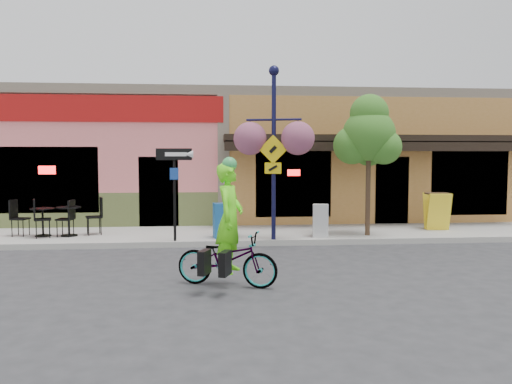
% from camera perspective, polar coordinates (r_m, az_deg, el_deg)
% --- Properties ---
extents(ground, '(90.00, 90.00, 0.00)m').
position_cam_1_polar(ground, '(12.40, 1.38, -6.62)').
color(ground, '#2D2D30').
rests_on(ground, ground).
extents(sidewalk, '(24.00, 3.00, 0.15)m').
position_cam_1_polar(sidewalk, '(14.35, 0.47, -4.86)').
color(sidewalk, '#9E9B93').
rests_on(sidewalk, ground).
extents(curb, '(24.00, 0.12, 0.15)m').
position_cam_1_polar(curb, '(12.92, 1.10, -5.85)').
color(curb, '#A8A59E').
rests_on(curb, ground).
extents(building, '(18.20, 8.20, 4.50)m').
position_cam_1_polar(building, '(19.66, -1.12, 3.90)').
color(building, '#F17778').
rests_on(building, ground).
extents(bicycle, '(1.95, 1.24, 0.97)m').
position_cam_1_polar(bicycle, '(8.92, -3.33, -7.65)').
color(bicycle, maroon).
rests_on(bicycle, ground).
extents(cyclist_rider, '(0.68, 0.82, 1.93)m').
position_cam_1_polar(cyclist_rider, '(8.84, -3.02, -4.59)').
color(cyclist_rider, '#68FF1A').
rests_on(cyclist_rider, ground).
extents(lamp_post, '(1.53, 0.93, 4.48)m').
position_cam_1_polar(lamp_post, '(12.86, 2.04, 4.45)').
color(lamp_post, '#101135').
rests_on(lamp_post, sidewalk).
extents(one_way_sign, '(0.90, 0.20, 2.36)m').
position_cam_1_polar(one_way_sign, '(12.83, -9.29, -0.33)').
color(one_way_sign, black).
rests_on(one_way_sign, sidewalk).
extents(cafe_set_left, '(1.78, 1.10, 1.00)m').
position_cam_1_polar(cafe_set_left, '(14.64, -23.20, -2.74)').
color(cafe_set_left, black).
rests_on(cafe_set_left, sidewalk).
extents(cafe_set_right, '(1.92, 1.37, 1.04)m').
position_cam_1_polar(cafe_set_right, '(14.41, -20.61, -2.69)').
color(cafe_set_right, black).
rests_on(cafe_set_right, sidewalk).
extents(newspaper_box_blue, '(0.46, 0.43, 0.92)m').
position_cam_1_polar(newspaper_box_blue, '(13.27, -3.96, -3.26)').
color(newspaper_box_blue, '#1A5B9D').
rests_on(newspaper_box_blue, sidewalk).
extents(newspaper_box_grey, '(0.47, 0.44, 0.87)m').
position_cam_1_polar(newspaper_box_grey, '(13.52, 7.38, -3.25)').
color(newspaper_box_grey, '#B8B8B8').
rests_on(newspaper_box_grey, sidewalk).
extents(street_tree, '(1.61, 1.61, 3.88)m').
position_cam_1_polar(street_tree, '(13.90, 12.72, 3.10)').
color(street_tree, '#3D7A26').
rests_on(street_tree, sidewalk).
extents(sandwich_board, '(0.70, 0.54, 1.10)m').
position_cam_1_polar(sandwich_board, '(15.48, 20.22, -2.13)').
color(sandwich_board, yellow).
rests_on(sandwich_board, sidewalk).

